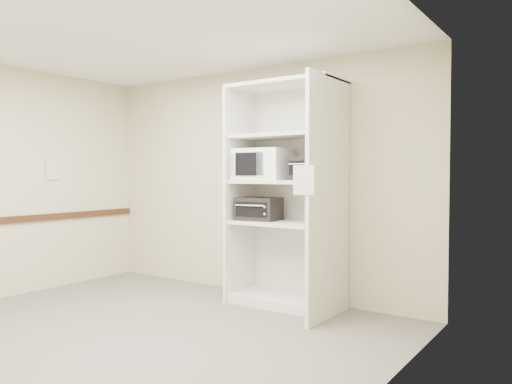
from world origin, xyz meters
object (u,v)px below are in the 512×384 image
Objects in this scene: shelving_unit at (290,202)px; toaster_oven_upper at (311,169)px; microwave at (263,164)px; toaster_oven_lower at (259,209)px.

shelving_unit reaches higher than toaster_oven_upper.
toaster_oven_upper is (0.30, -0.06, 0.36)m from shelving_unit.
microwave is at bearing -171.16° from shelving_unit.
toaster_oven_lower is at bearing 179.18° from toaster_oven_upper.
microwave is 0.50m from toaster_oven_lower.
toaster_oven_upper is at bearing -6.96° from toaster_oven_lower.
microwave reaches higher than toaster_oven_lower.
toaster_oven_upper is 0.92× the size of toaster_oven_lower.
shelving_unit is 5.78× the size of toaster_oven_upper.
microwave reaches higher than toaster_oven_upper.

